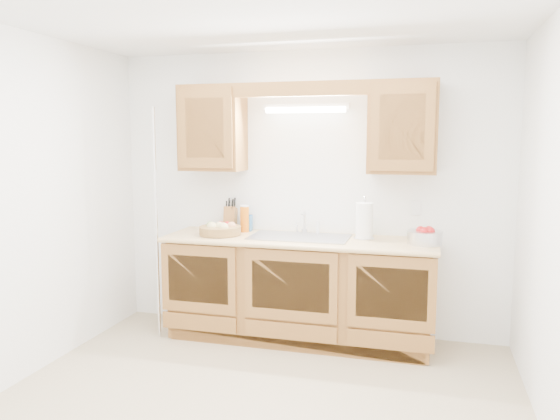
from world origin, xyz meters
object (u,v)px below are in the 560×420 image
(apple_bowl, at_px, (425,236))
(knife_block, at_px, (230,218))
(paper_towel, at_px, (364,221))
(fruit_basket, at_px, (220,229))

(apple_bowl, bearing_deg, knife_block, 172.20)
(knife_block, xyz_separation_m, paper_towel, (1.24, -0.15, 0.04))
(paper_towel, height_order, apple_bowl, paper_towel)
(fruit_basket, height_order, apple_bowl, apple_bowl)
(paper_towel, xyz_separation_m, apple_bowl, (0.49, -0.09, -0.09))
(fruit_basket, bearing_deg, apple_bowl, 1.21)
(knife_block, distance_m, paper_towel, 1.25)
(knife_block, bearing_deg, apple_bowl, -15.46)
(fruit_basket, relative_size, apple_bowl, 1.44)
(knife_block, distance_m, apple_bowl, 1.75)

